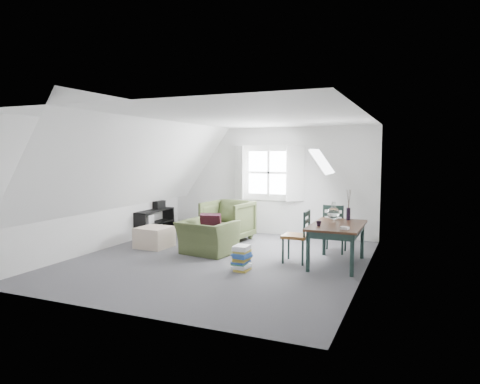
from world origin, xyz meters
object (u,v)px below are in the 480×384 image
at_px(ottoman, 154,237).
at_px(dining_chair_far, 334,227).
at_px(media_shelf, 152,224).
at_px(magazine_stack, 242,258).
at_px(armchair_near, 208,254).
at_px(dining_chair_near, 298,235).
at_px(dining_table, 337,230).
at_px(armchair_far, 228,240).

xyz_separation_m(ottoman, dining_chair_far, (3.45, 0.96, 0.28)).
xyz_separation_m(media_shelf, magazine_stack, (3.02, -1.90, -0.07)).
bearing_deg(armchair_near, dining_chair_far, -145.20).
bearing_deg(armchair_near, ottoman, 5.25).
bearing_deg(armchair_near, dining_chair_near, -169.49).
relative_size(ottoman, dining_chair_far, 0.66).
distance_m(dining_chair_far, magazine_stack, 2.21).
bearing_deg(dining_table, magazine_stack, -143.51).
height_order(dining_chair_near, magazine_stack, dining_chair_near).
xyz_separation_m(dining_table, magazine_stack, (-1.36, -0.96, -0.40)).
bearing_deg(magazine_stack, media_shelf, 147.92).
bearing_deg(armchair_far, media_shelf, -166.16).
bearing_deg(media_shelf, dining_chair_near, -14.53).
bearing_deg(armchair_far, dining_chair_far, 0.94).
bearing_deg(dining_chair_near, armchair_near, -86.30).
relative_size(armchair_near, dining_chair_near, 1.06).
relative_size(armchair_far, dining_chair_far, 1.02).
xyz_separation_m(dining_table, dining_chair_far, (-0.21, 0.90, -0.12)).
distance_m(armchair_far, dining_table, 2.88).
relative_size(armchair_far, dining_chair_near, 1.04).
distance_m(ottoman, dining_chair_far, 3.59).
xyz_separation_m(armchair_near, dining_table, (2.40, 0.14, 0.61)).
bearing_deg(dining_chair_far, dining_table, 87.02).
distance_m(dining_chair_near, media_shelf, 3.87).
distance_m(armchair_far, magazine_stack, 2.45).
distance_m(armchair_far, dining_chair_far, 2.43).
bearing_deg(dining_chair_near, ottoman, -88.50).
bearing_deg(media_shelf, dining_chair_far, 0.68).
bearing_deg(media_shelf, dining_table, -10.95).
distance_m(armchair_near, dining_table, 2.48).
xyz_separation_m(ottoman, media_shelf, (-0.73, 0.99, 0.07)).
xyz_separation_m(ottoman, dining_chair_near, (3.00, -0.05, 0.27)).
height_order(armchair_near, media_shelf, media_shelf).
relative_size(armchair_near, media_shelf, 0.82).
height_order(dining_chair_near, media_shelf, dining_chair_near).
bearing_deg(magazine_stack, dining_chair_far, 58.43).
height_order(armchair_near, dining_table, dining_table).
bearing_deg(dining_table, armchair_near, -175.46).
distance_m(dining_table, dining_chair_far, 0.94).
height_order(armchair_near, dining_chair_far, dining_chair_far).
bearing_deg(dining_chair_near, armchair_far, -120.91).
xyz_separation_m(armchair_far, magazine_stack, (1.22, -2.11, 0.20)).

